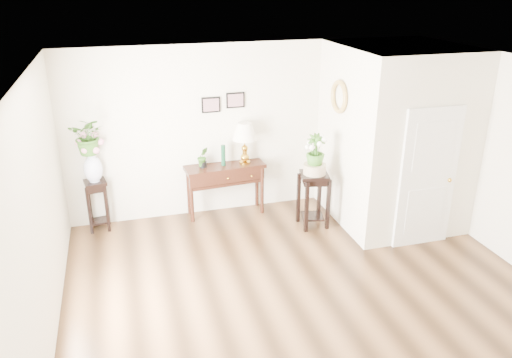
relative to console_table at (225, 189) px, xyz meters
name	(u,v)px	position (x,y,z in m)	size (l,w,h in m)	color
floor	(308,294)	(0.49, -2.57, -0.44)	(6.00, 5.50, 0.02)	brown
ceiling	(318,73)	(0.49, -2.57, 2.36)	(6.00, 5.50, 0.02)	white
wall_back	(250,129)	(0.49, 0.18, 0.96)	(6.00, 0.02, 2.80)	silver
wall_front	(466,354)	(0.49, -5.32, 0.96)	(6.00, 0.02, 2.80)	silver
wall_left	(36,227)	(-2.51, -2.57, 0.96)	(0.02, 5.50, 2.80)	silver
partition	(394,135)	(2.59, -0.79, 0.96)	(1.80, 1.95, 2.80)	silver
door	(428,179)	(2.59, -1.79, 0.61)	(0.90, 0.05, 2.10)	silver
art_print_left	(211,105)	(-0.16, 0.16, 1.41)	(0.30, 0.02, 0.25)	black
art_print_right	(235,100)	(0.24, 0.16, 1.46)	(0.30, 0.02, 0.25)	black
wall_ornament	(339,97)	(1.65, -0.67, 1.61)	(0.51, 0.51, 0.07)	#A78949
console_table	(225,189)	(0.00, 0.00, 0.00)	(1.31, 0.44, 0.87)	black
table_lamp	(245,143)	(0.34, 0.00, 0.79)	(0.40, 0.40, 0.70)	#B78822
green_vase	(223,155)	(-0.02, 0.00, 0.61)	(0.07, 0.07, 0.35)	#0E3721
potted_plant	(203,158)	(-0.36, 0.00, 0.60)	(0.18, 0.14, 0.33)	#2F601B
plant_stand_a	(98,205)	(-2.05, 0.00, -0.03)	(0.32, 0.32, 0.82)	black
porcelain_vase	(93,167)	(-2.05, 0.00, 0.61)	(0.28, 0.28, 0.49)	white
lily_arrangement	(89,138)	(-2.05, 0.00, 1.07)	(0.52, 0.45, 0.58)	#2F601B
plant_stand_b	(313,200)	(1.25, -0.81, 0.01)	(0.42, 0.42, 0.89)	black
ceramic_bowl	(315,169)	(1.25, -0.81, 0.54)	(0.35, 0.35, 0.16)	beige
narcissus	(316,151)	(1.25, -0.81, 0.83)	(0.29, 0.29, 0.51)	#2F601B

